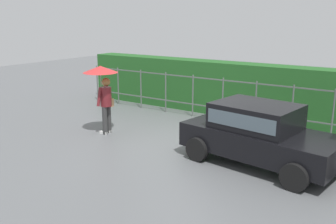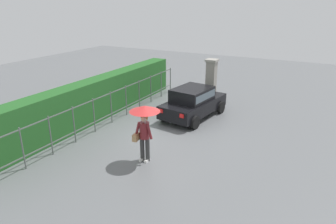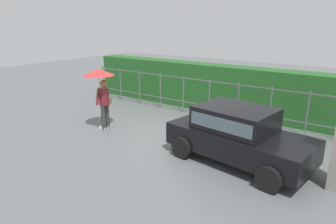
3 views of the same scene
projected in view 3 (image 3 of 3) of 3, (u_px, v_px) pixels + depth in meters
ground_plane at (173, 141)px, 9.38m from camera, size 40.00×40.00×0.00m
car at (237, 133)px, 7.83m from camera, size 3.91×2.27×1.48m
pedestrian at (101, 85)px, 10.03m from camera, size 1.03×1.03×2.08m
fence_section at (209, 97)px, 11.49m from camera, size 11.72×0.05×1.50m
hedge_row at (221, 89)px, 12.25m from camera, size 12.67×0.90×1.90m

